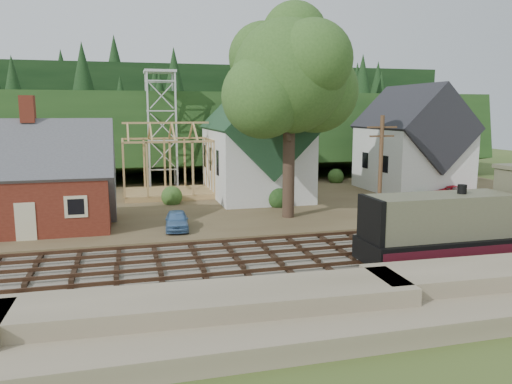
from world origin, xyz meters
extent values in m
plane|color=#384C1E|center=(0.00, 0.00, 0.00)|extent=(140.00, 140.00, 0.00)
cube|color=#7F7259|center=(0.00, -8.50, 0.00)|extent=(64.00, 5.00, 1.60)
cube|color=#726B5B|center=(0.00, 0.00, 0.08)|extent=(64.00, 11.00, 0.16)
cube|color=brown|center=(0.00, 18.00, 0.15)|extent=(64.00, 26.00, 0.30)
cube|color=#1E3F19|center=(0.00, 42.00, 0.00)|extent=(70.00, 28.96, 12.74)
cube|color=black|center=(0.00, 58.00, 0.00)|extent=(80.00, 20.00, 12.00)
cube|color=#581E14|center=(-16.00, 11.00, 2.20)|extent=(10.00, 7.00, 3.80)
cube|color=#4C4C51|center=(-16.00, 11.00, 4.10)|extent=(10.80, 7.41, 7.41)
cube|color=#581E14|center=(-16.00, 11.00, 8.40)|extent=(0.90, 0.90, 1.80)
cube|color=beige|center=(-16.00, 7.48, 1.50)|extent=(1.20, 0.06, 2.40)
cube|color=silver|center=(2.00, 20.00, 3.50)|extent=(8.00, 12.00, 6.40)
cube|color=#1A3A23|center=(2.00, 20.00, 6.70)|extent=(8.40, 12.96, 8.40)
cube|color=silver|center=(2.00, 14.00, 8.70)|extent=(2.40, 2.40, 4.00)
cone|color=#1A3A23|center=(2.00, 14.00, 12.00)|extent=(5.37, 5.37, 2.60)
cube|color=silver|center=(18.00, 19.00, 3.50)|extent=(8.00, 10.00, 6.40)
cube|color=black|center=(18.00, 19.00, 6.70)|extent=(8.40, 10.80, 8.40)
cube|color=tan|center=(-6.00, 22.00, 0.55)|extent=(8.00, 6.00, 0.50)
cube|color=tan|center=(-6.00, 22.00, 7.20)|extent=(8.00, 0.18, 0.18)
cube|color=silver|center=(-7.40, 26.60, 6.30)|extent=(0.18, 0.18, 12.00)
cube|color=silver|center=(-4.60, 26.60, 6.30)|extent=(0.18, 0.18, 12.00)
cube|color=silver|center=(-7.40, 29.40, 6.30)|extent=(0.18, 0.18, 12.00)
cube|color=silver|center=(-4.60, 29.40, 6.30)|extent=(0.18, 0.18, 12.00)
cube|color=silver|center=(-6.00, 28.00, 12.30)|extent=(3.20, 3.20, 0.25)
cylinder|color=#38281E|center=(2.00, 10.00, 4.30)|extent=(0.90, 0.90, 8.00)
sphere|color=#325520|center=(2.00, 10.00, 10.80)|extent=(8.40, 8.40, 8.40)
sphere|color=#325520|center=(4.50, 11.00, 9.80)|extent=(6.40, 6.40, 6.40)
sphere|color=#325520|center=(-0.20, 9.20, 9.30)|extent=(6.00, 6.00, 6.00)
cylinder|color=#4C331E|center=(7.00, 5.20, 4.00)|extent=(0.28, 0.28, 8.00)
cube|color=#4C331E|center=(7.00, 5.20, 7.20)|extent=(2.20, 0.12, 0.12)
cube|color=#4C331E|center=(7.00, 5.20, 6.60)|extent=(1.80, 0.12, 0.12)
cube|color=black|center=(8.36, -3.00, 0.35)|extent=(12.91, 2.69, 0.38)
cube|color=black|center=(8.36, -3.00, 1.10)|extent=(12.91, 3.12, 1.18)
cube|color=#54543D|center=(6.00, -3.00, 2.82)|extent=(7.74, 2.47, 2.26)
cube|color=#410E17|center=(8.36, -4.58, 1.10)|extent=(12.91, 0.04, 0.75)
cube|color=#410E17|center=(8.36, -1.42, 1.10)|extent=(12.91, 0.04, 0.75)
cylinder|color=black|center=(7.29, -3.00, 4.06)|extent=(0.47, 0.47, 0.75)
imported|color=#527EB0|center=(-6.64, 8.05, 0.95)|extent=(1.86, 3.92, 1.29)
imported|color=#B40E1D|center=(19.57, 13.91, 0.89)|extent=(4.49, 2.54, 1.18)
camera|label=1|loc=(-9.96, -25.35, 8.27)|focal=35.00mm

